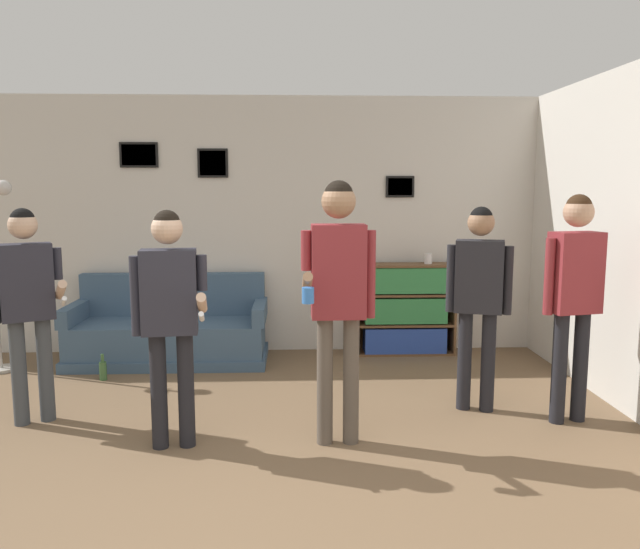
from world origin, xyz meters
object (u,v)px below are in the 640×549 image
object	(u,v)px
person_spectator_far_right	(574,284)
couch	(170,333)
bottle_on_floor	(103,370)
person_player_foreground_left	(27,294)
person_player_foreground_center	(170,305)
bookshelf	(405,309)
person_watcher_holding_cup	(338,283)
person_spectator_near_bookshelf	(479,288)
drinking_cup	(428,259)

from	to	relation	value
person_spectator_far_right	couch	bearing A→B (deg)	151.63
bottle_on_floor	person_player_foreground_left	bearing A→B (deg)	-100.65
person_player_foreground_left	bottle_on_floor	size ratio (longest dim) A/B	6.61
person_player_foreground_left	person_player_foreground_center	bearing A→B (deg)	-23.53
bookshelf	person_watcher_holding_cup	bearing A→B (deg)	-110.43
bottle_on_floor	person_spectator_far_right	bearing A→B (deg)	-17.09
bookshelf	couch	bearing A→B (deg)	-175.35
person_spectator_near_bookshelf	drinking_cup	xyz separation A→B (m)	(-0.03, 1.72, 0.03)
bookshelf	person_spectator_far_right	world-z (taller)	person_spectator_far_right
person_player_foreground_center	person_spectator_near_bookshelf	xyz separation A→B (m)	(2.26, 0.63, -0.00)
person_spectator_near_bookshelf	person_spectator_far_right	size ratio (longest dim) A/B	0.94
bookshelf	person_spectator_near_bookshelf	size ratio (longest dim) A/B	0.65
couch	person_watcher_holding_cup	bearing A→B (deg)	-53.68
couch	bottle_on_floor	bearing A→B (deg)	-128.07
person_player_foreground_center	person_spectator_far_right	bearing A→B (deg)	6.97
person_watcher_holding_cup	person_spectator_near_bookshelf	size ratio (longest dim) A/B	1.12
couch	person_spectator_far_right	bearing A→B (deg)	-28.37
person_watcher_holding_cup	drinking_cup	distance (m)	2.58
person_watcher_holding_cup	person_spectator_far_right	distance (m)	1.80
bookshelf	person_player_foreground_left	size ratio (longest dim) A/B	0.65
person_player_foreground_left	person_spectator_near_bookshelf	size ratio (longest dim) A/B	1.00
person_watcher_holding_cup	person_spectator_near_bookshelf	xyz separation A→B (m)	(1.14, 0.61, -0.14)
couch	person_player_foreground_center	size ratio (longest dim) A/B	1.22
person_player_foreground_center	bottle_on_floor	distance (m)	2.00
couch	person_spectator_far_right	xyz separation A→B (m)	(3.33, -1.80, 0.77)
couch	bottle_on_floor	size ratio (longest dim) A/B	8.08
drinking_cup	person_watcher_holding_cup	bearing A→B (deg)	-115.41
bottle_on_floor	drinking_cup	distance (m)	3.40
bottle_on_floor	drinking_cup	world-z (taller)	drinking_cup
person_spectator_far_right	drinking_cup	bearing A→B (deg)	108.16
bookshelf	drinking_cup	xyz separation A→B (m)	(0.24, 0.00, 0.54)
couch	person_spectator_far_right	distance (m)	3.86
bookshelf	person_spectator_far_right	bearing A→B (deg)	-65.88
bookshelf	drinking_cup	world-z (taller)	drinking_cup
person_spectator_near_bookshelf	person_spectator_far_right	bearing A→B (deg)	-23.69
person_player_foreground_left	person_watcher_holding_cup	distance (m)	2.31
person_watcher_holding_cup	drinking_cup	size ratio (longest dim) A/B	16.81
person_player_foreground_left	person_player_foreground_center	distance (m)	1.23
drinking_cup	person_player_foreground_center	bearing A→B (deg)	-133.47
bookshelf	person_spectator_near_bookshelf	xyz separation A→B (m)	(0.27, -1.72, 0.50)
bottle_on_floor	person_spectator_near_bookshelf	bearing A→B (deg)	-15.73
person_spectator_near_bookshelf	drinking_cup	world-z (taller)	person_spectator_near_bookshelf
person_watcher_holding_cup	person_player_foreground_left	bearing A→B (deg)	168.11
person_watcher_holding_cup	person_spectator_far_right	world-z (taller)	person_watcher_holding_cup
couch	bottle_on_floor	world-z (taller)	couch
person_player_foreground_left	bottle_on_floor	bearing A→B (deg)	79.35
person_watcher_holding_cup	person_spectator_near_bookshelf	distance (m)	1.30
bookshelf	person_player_foreground_center	size ratio (longest dim) A/B	0.65
couch	person_player_foreground_left	size ratio (longest dim) A/B	1.22
bookshelf	person_spectator_near_bookshelf	world-z (taller)	person_spectator_near_bookshelf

